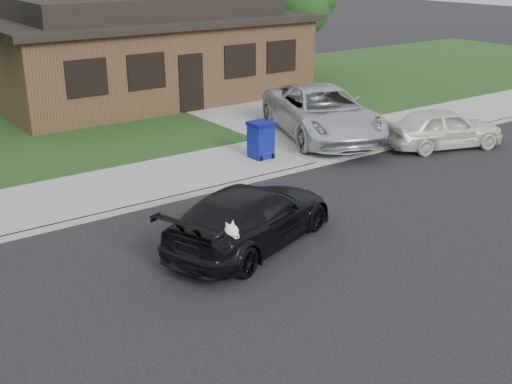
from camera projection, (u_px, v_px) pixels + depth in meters
ground at (289, 241)px, 13.64m from camera, size 120.00×120.00×0.00m
sidewalk at (176, 176)px, 17.44m from camera, size 60.00×3.00×0.12m
curb at (204, 191)px, 16.29m from camera, size 60.00×0.12×0.12m
lawn at (70, 118)px, 23.54m from camera, size 60.00×13.00×0.13m
driveway at (251, 111)px, 24.51m from camera, size 4.50×13.00×0.14m
sedan at (251, 216)px, 13.26m from camera, size 4.73×3.18×1.27m
minivan at (322, 112)px, 20.63m from camera, size 4.42×6.27×1.59m
white_compact at (443, 128)px, 19.96m from camera, size 4.00×2.58×1.27m
recycling_bin at (261, 140)px, 18.61m from camera, size 0.65×0.69×1.06m
house at (142, 46)px, 26.51m from camera, size 12.60×8.60×4.65m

